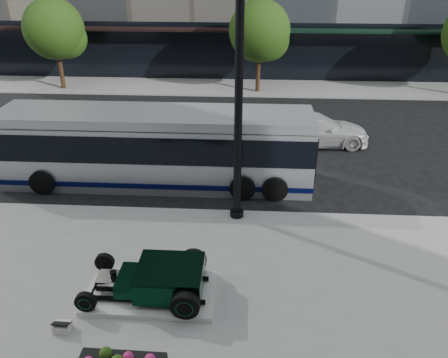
# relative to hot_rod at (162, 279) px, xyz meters

# --- Properties ---
(ground) EXTENTS (120.00, 120.00, 0.00)m
(ground) POSITION_rel_hot_rod_xyz_m (1.66, 6.44, -0.70)
(ground) COLOR black
(ground) RESTS_ON ground
(sidewalk_far) EXTENTS (70.00, 4.00, 0.12)m
(sidewalk_far) POSITION_rel_hot_rod_xyz_m (1.66, 20.44, -0.64)
(sidewalk_far) COLOR gray
(sidewalk_far) RESTS_ON ground
(street_trees) EXTENTS (29.80, 3.80, 5.70)m
(street_trees) POSITION_rel_hot_rod_xyz_m (2.81, 19.52, 3.07)
(street_trees) COLOR black
(street_trees) RESTS_ON sidewalk_far
(display_plinth) EXTENTS (3.40, 1.80, 0.15)m
(display_plinth) POSITION_rel_hot_rod_xyz_m (-0.33, 0.00, -0.50)
(display_plinth) COLOR silver
(display_plinth) RESTS_ON sidewalk_near
(hot_rod) EXTENTS (3.22, 2.00, 0.81)m
(hot_rod) POSITION_rel_hot_rod_xyz_m (0.00, 0.00, 0.00)
(hot_rod) COLOR black
(hot_rod) RESTS_ON display_plinth
(info_plaque) EXTENTS (0.41, 0.31, 0.31)m
(info_plaque) POSITION_rel_hot_rod_xyz_m (-2.21, -1.33, -0.45)
(info_plaque) COLOR silver
(info_plaque) RESTS_ON sidewalk_near
(lamppost) EXTENTS (0.47, 0.47, 8.50)m
(lamppost) POSITION_rel_hot_rod_xyz_m (1.82, 4.09, 3.35)
(lamppost) COLOR black
(lamppost) RESTS_ON sidewalk_near
(transit_bus) EXTENTS (12.12, 2.88, 2.92)m
(transit_bus) POSITION_rel_hot_rod_xyz_m (-1.41, 6.75, 0.79)
(transit_bus) COLOR #A8ACB2
(transit_bus) RESTS_ON ground
(white_sedan) EXTENTS (5.29, 2.52, 1.49)m
(white_sedan) POSITION_rel_hot_rod_xyz_m (5.28, 10.96, 0.05)
(white_sedan) COLOR silver
(white_sedan) RESTS_ON ground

